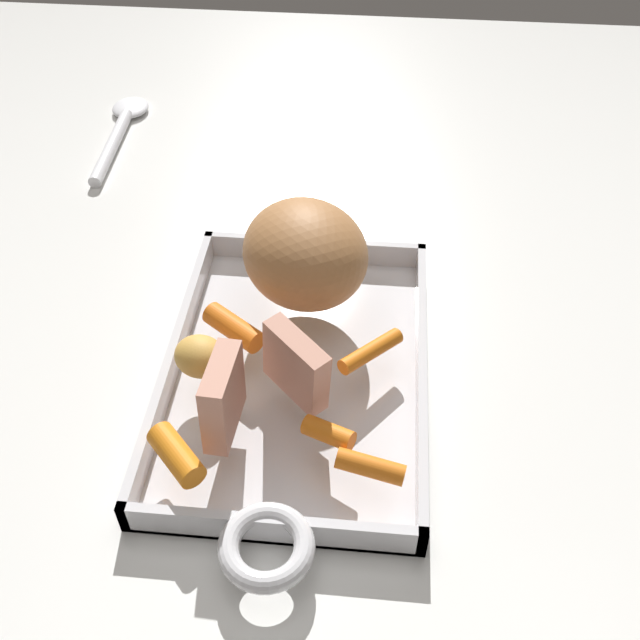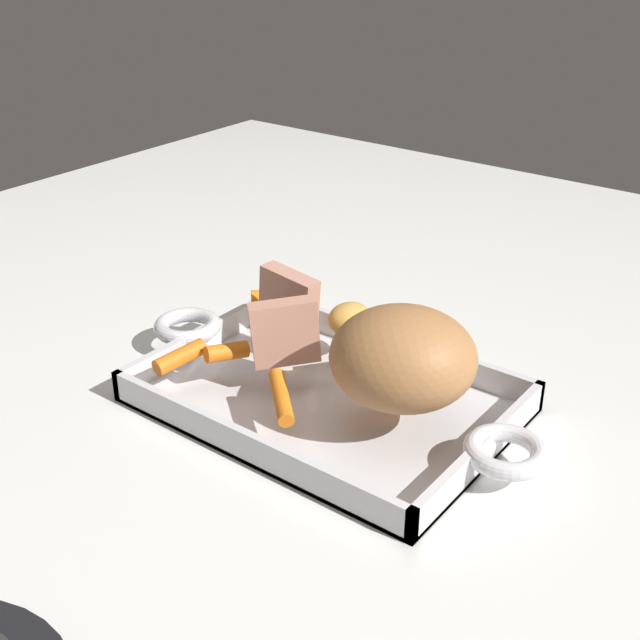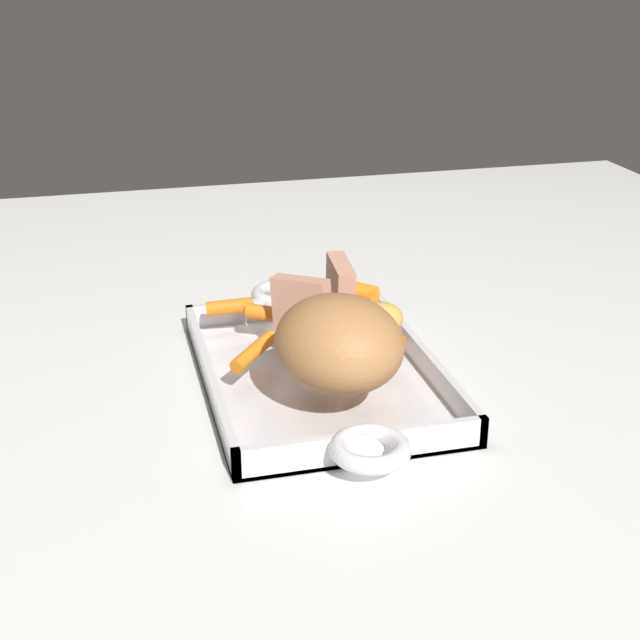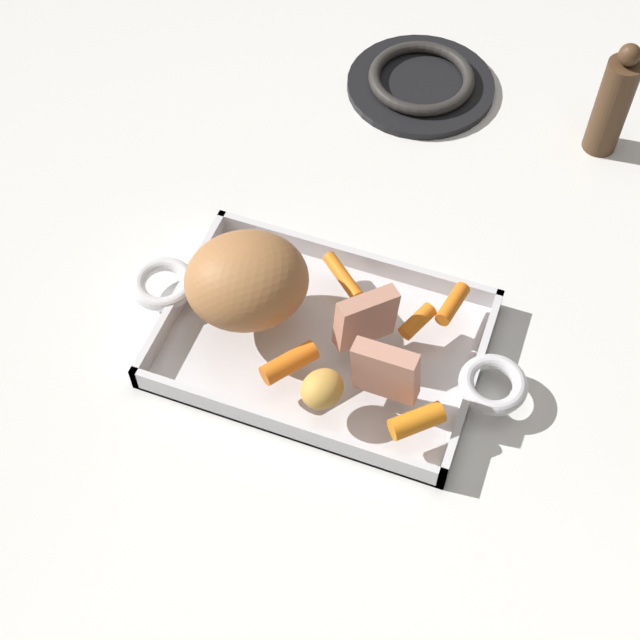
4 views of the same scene
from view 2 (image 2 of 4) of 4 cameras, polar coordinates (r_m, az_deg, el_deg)
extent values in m
plane|color=white|center=(0.81, 0.42, -5.87)|extent=(1.67, 1.67, 0.00)
cube|color=silver|center=(0.81, 0.42, -5.61)|extent=(0.34, 0.24, 0.01)
cube|color=silver|center=(0.73, -5.03, -8.68)|extent=(0.34, 0.01, 0.03)
cube|color=silver|center=(0.89, 4.87, -1.78)|extent=(0.34, 0.01, 0.03)
cube|color=silver|center=(0.90, -8.12, -1.46)|extent=(0.01, 0.24, 0.03)
cube|color=silver|center=(0.73, 11.06, -9.00)|extent=(0.01, 0.24, 0.03)
torus|color=silver|center=(0.91, -9.10, -0.42)|extent=(0.07, 0.07, 0.02)
torus|color=silver|center=(0.72, 12.63, -8.78)|extent=(0.07, 0.07, 0.02)
ellipsoid|color=#AA7141|center=(0.73, 5.66, -2.65)|extent=(0.17, 0.16, 0.09)
cube|color=tan|center=(0.80, -2.44, -0.86)|extent=(0.06, 0.06, 0.07)
cube|color=tan|center=(0.86, -2.16, 1.26)|extent=(0.07, 0.02, 0.07)
cylinder|color=orange|center=(0.82, 3.69, -1.68)|extent=(0.05, 0.06, 0.02)
cylinder|color=orange|center=(0.82, -6.43, -2.18)|extent=(0.03, 0.05, 0.02)
cylinder|color=orange|center=(0.74, -2.43, -5.41)|extent=(0.06, 0.06, 0.02)
cylinder|color=orange|center=(0.82, -9.58, -2.52)|extent=(0.03, 0.06, 0.02)
cylinder|color=orange|center=(0.91, -3.03, 1.41)|extent=(0.06, 0.05, 0.02)
ellipsoid|color=gold|center=(0.86, 2.07, 0.07)|extent=(0.06, 0.06, 0.03)
camera|label=1|loc=(0.99, -27.08, 29.46)|focal=41.63mm
camera|label=3|loc=(0.55, 89.24, 0.39)|focal=51.15mm
camera|label=4|loc=(1.28, 10.75, 45.05)|focal=51.56mm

